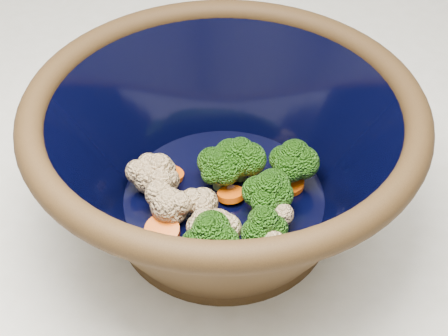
{
  "coord_description": "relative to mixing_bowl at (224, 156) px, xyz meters",
  "views": [
    {
      "loc": [
        0.24,
        -0.38,
        1.36
      ],
      "look_at": [
        0.06,
        -0.0,
        0.97
      ],
      "focal_mm": 50.0,
      "sensor_mm": 36.0,
      "label": 1
    }
  ],
  "objects": [
    {
      "name": "vegetable_pile",
      "position": [
        0.01,
        -0.02,
        -0.03
      ],
      "size": [
        0.16,
        0.17,
        0.06
      ],
      "color": "#608442",
      "rests_on": "mixing_bowl"
    },
    {
      "name": "mixing_bowl",
      "position": [
        0.0,
        0.0,
        0.0
      ],
      "size": [
        0.43,
        0.43,
        0.15
      ],
      "rotation": [
        0.0,
        0.0,
        0.38
      ],
      "color": "black",
      "rests_on": "counter"
    }
  ]
}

